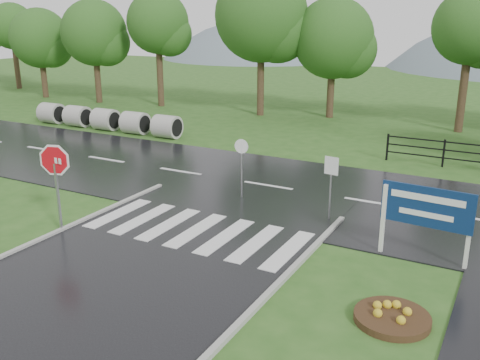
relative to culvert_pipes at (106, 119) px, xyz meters
The scene contains 11 objects.
ground 19.52m from the culvert_pipes, 50.24° to the right, with size 120.00×120.00×0.00m, color #2D591D.
main_road 13.46m from the culvert_pipes, 21.83° to the right, with size 90.00×8.00×0.04m, color black.
crosswalk 16.00m from the culvert_pipes, 38.70° to the right, with size 6.50×2.80×0.02m.
hills 54.91m from the culvert_pipes, 72.29° to the left, with size 102.00×48.00×48.00m.
treeline 16.22m from the culvert_pipes, 33.73° to the left, with size 83.20×5.20×10.00m.
culvert_pipes is the anchor object (origin of this frame).
stop_sign 14.90m from the culvert_pipes, 53.20° to the right, with size 1.21×0.40×2.85m.
estate_billboard 20.77m from the culvert_pipes, 25.16° to the right, with size 2.35×0.24×2.06m.
flower_bed 22.38m from the culvert_pipes, 32.84° to the right, with size 1.61×1.61×0.32m.
reg_sign_small 17.25m from the culvert_pipes, 24.67° to the right, with size 0.46×0.08×2.08m.
reg_sign_round 13.95m from the culvert_pipes, 28.60° to the right, with size 0.50×0.09×2.15m.
Camera 1 is at (8.21, -7.43, 6.26)m, focal length 40.00 mm.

